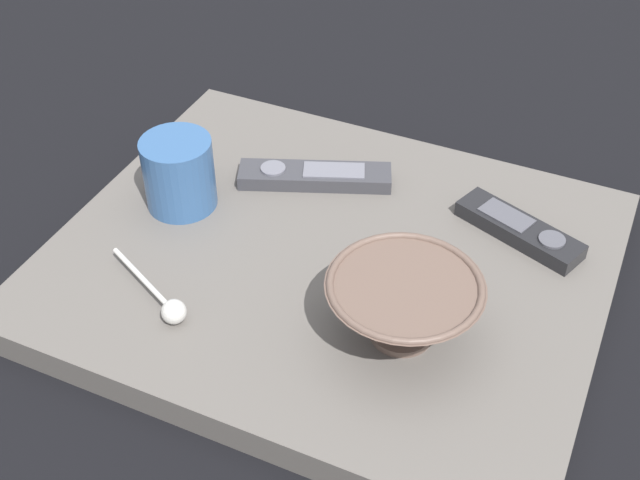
{
  "coord_description": "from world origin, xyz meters",
  "views": [
    {
      "loc": [
        -0.66,
        -0.29,
        0.69
      ],
      "look_at": [
        -0.0,
        0.01,
        0.06
      ],
      "focal_mm": 46.99,
      "sensor_mm": 36.0,
      "label": 1
    }
  ],
  "objects_px": {
    "tv_remote_far": "(519,229)",
    "coffee_mug": "(179,173)",
    "cereal_bowl": "(403,306)",
    "tv_remote_near": "(315,176)",
    "teaspoon": "(168,306)"
  },
  "relations": [
    {
      "from": "tv_remote_near",
      "to": "tv_remote_far",
      "type": "xyz_separation_m",
      "value": [
        0.0,
        -0.26,
        0.0
      ]
    },
    {
      "from": "coffee_mug",
      "to": "tv_remote_near",
      "type": "xyz_separation_m",
      "value": [
        0.11,
        -0.13,
        -0.04
      ]
    },
    {
      "from": "teaspoon",
      "to": "tv_remote_far",
      "type": "relative_size",
      "value": 0.78
    },
    {
      "from": "tv_remote_far",
      "to": "cereal_bowl",
      "type": "bearing_deg",
      "value": 160.66
    },
    {
      "from": "cereal_bowl",
      "to": "coffee_mug",
      "type": "bearing_deg",
      "value": 73.49
    },
    {
      "from": "cereal_bowl",
      "to": "tv_remote_near",
      "type": "relative_size",
      "value": 0.82
    },
    {
      "from": "cereal_bowl",
      "to": "coffee_mug",
      "type": "relative_size",
      "value": 1.78
    },
    {
      "from": "coffee_mug",
      "to": "teaspoon",
      "type": "bearing_deg",
      "value": -152.79
    },
    {
      "from": "cereal_bowl",
      "to": "tv_remote_far",
      "type": "relative_size",
      "value": 0.99
    },
    {
      "from": "cereal_bowl",
      "to": "tv_remote_far",
      "type": "xyz_separation_m",
      "value": [
        0.21,
        -0.07,
        -0.03
      ]
    },
    {
      "from": "tv_remote_far",
      "to": "coffee_mug",
      "type": "bearing_deg",
      "value": 105.5
    },
    {
      "from": "cereal_bowl",
      "to": "coffee_mug",
      "type": "xyz_separation_m",
      "value": [
        0.1,
        0.32,
        0.0
      ]
    },
    {
      "from": "tv_remote_far",
      "to": "tv_remote_near",
      "type": "bearing_deg",
      "value": 90.69
    },
    {
      "from": "tv_remote_near",
      "to": "teaspoon",
      "type": "bearing_deg",
      "value": 171.04
    },
    {
      "from": "coffee_mug",
      "to": "tv_remote_far",
      "type": "distance_m",
      "value": 0.41
    }
  ]
}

